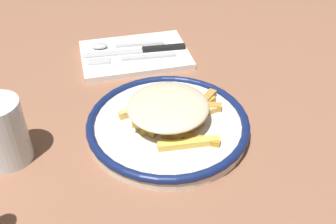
{
  "coord_description": "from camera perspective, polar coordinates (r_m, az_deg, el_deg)",
  "views": [
    {
      "loc": [
        -0.46,
        0.13,
        0.41
      ],
      "look_at": [
        0.0,
        0.0,
        0.04
      ],
      "focal_mm": 42.05,
      "sensor_mm": 36.0,
      "label": 1
    }
  ],
  "objects": [
    {
      "name": "ground_plane",
      "position": [
        0.63,
        0.0,
        -2.79
      ],
      "size": [
        2.6,
        2.6,
        0.0
      ],
      "primitive_type": "plane",
      "color": "#956248"
    },
    {
      "name": "plate",
      "position": [
        0.62,
        0.0,
        -1.85
      ],
      "size": [
        0.26,
        0.26,
        0.03
      ],
      "color": "white",
      "rests_on": "ground_plane"
    },
    {
      "name": "fries_heap",
      "position": [
        0.61,
        0.05,
        0.37
      ],
      "size": [
        0.18,
        0.19,
        0.04
      ],
      "color": "gold",
      "rests_on": "plate"
    },
    {
      "name": "napkin",
      "position": [
        0.83,
        -4.76,
        8.28
      ],
      "size": [
        0.16,
        0.22,
        0.01
      ],
      "primitive_type": "cube",
      "rotation": [
        0.0,
        0.0,
        -0.04
      ],
      "color": "white",
      "rests_on": "ground_plane"
    },
    {
      "name": "fork",
      "position": [
        0.8,
        -5.23,
        7.77
      ],
      "size": [
        0.04,
        0.18,
        0.01
      ],
      "color": "silver",
      "rests_on": "napkin"
    },
    {
      "name": "knife",
      "position": [
        0.82,
        -3.47,
        8.96
      ],
      "size": [
        0.04,
        0.21,
        0.01
      ],
      "color": "black",
      "rests_on": "napkin"
    },
    {
      "name": "spoon",
      "position": [
        0.84,
        -7.6,
        9.55
      ],
      "size": [
        0.04,
        0.15,
        0.01
      ],
      "color": "silver",
      "rests_on": "napkin"
    },
    {
      "name": "water_glass",
      "position": [
        0.6,
        -22.87,
        -2.71
      ],
      "size": [
        0.07,
        0.07,
        0.1
      ],
      "primitive_type": "cylinder",
      "color": "silver",
      "rests_on": "ground_plane"
    }
  ]
}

